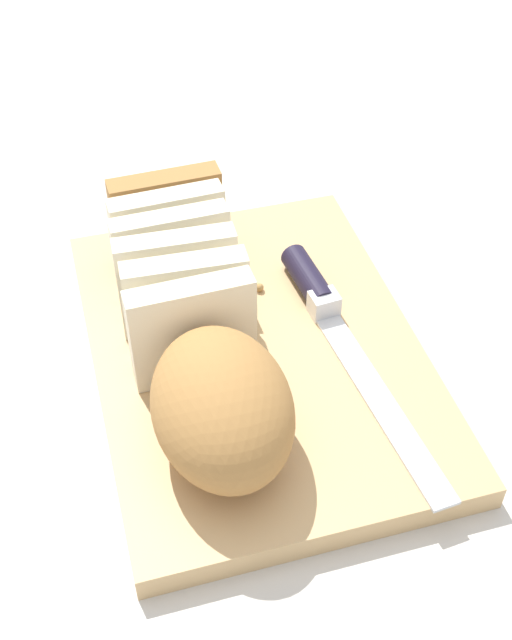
% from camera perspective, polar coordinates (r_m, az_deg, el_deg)
% --- Properties ---
extents(ground_plane, '(3.00, 3.00, 0.00)m').
position_cam_1_polar(ground_plane, '(0.70, -0.00, -3.11)').
color(ground_plane, beige).
extents(cutting_board, '(0.37, 0.27, 0.02)m').
position_cam_1_polar(cutting_board, '(0.69, -0.00, -2.47)').
color(cutting_board, tan).
rests_on(cutting_board, ground_plane).
extents(bread_loaf, '(0.31, 0.11, 0.09)m').
position_cam_1_polar(bread_loaf, '(0.63, -3.98, -1.09)').
color(bread_loaf, '#A8753D').
rests_on(bread_loaf, cutting_board).
extents(bread_knife, '(0.28, 0.05, 0.02)m').
position_cam_1_polar(bread_knife, '(0.70, 4.78, 0.92)').
color(bread_knife, silver).
rests_on(bread_knife, cutting_board).
extents(crumb_near_knife, '(0.01, 0.01, 0.01)m').
position_cam_1_polar(crumb_near_knife, '(0.73, 0.24, 2.27)').
color(crumb_near_knife, tan).
rests_on(crumb_near_knife, cutting_board).
extents(crumb_near_loaf, '(0.00, 0.00, 0.00)m').
position_cam_1_polar(crumb_near_loaf, '(0.66, -0.35, -3.03)').
color(crumb_near_loaf, tan).
rests_on(crumb_near_loaf, cutting_board).
extents(crumb_stray_left, '(0.00, 0.00, 0.00)m').
position_cam_1_polar(crumb_stray_left, '(0.72, -2.71, 1.28)').
color(crumb_stray_left, tan).
rests_on(crumb_stray_left, cutting_board).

